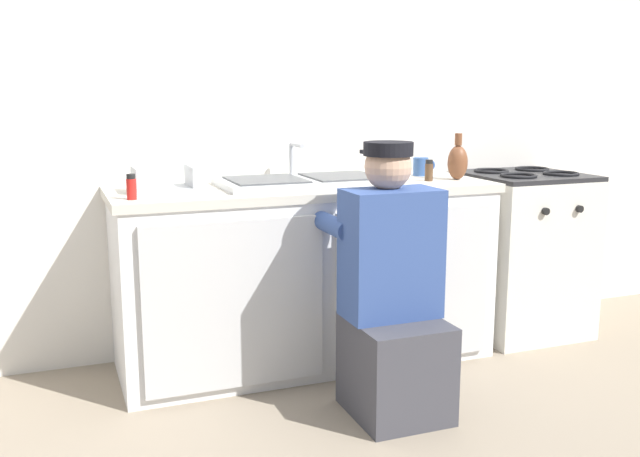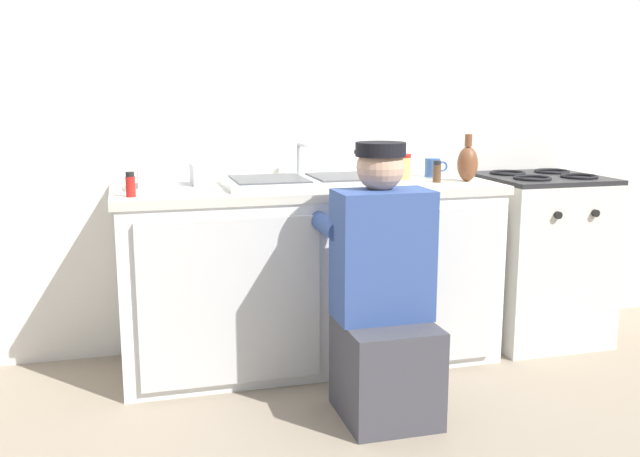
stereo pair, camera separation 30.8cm
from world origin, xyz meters
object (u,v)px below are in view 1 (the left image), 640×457
dish_rack_tray (163,186)px  spice_bottle_red (131,187)px  plumber_person (392,303)px  vase_decorative (458,162)px  spice_bottle_pepper (429,171)px  sink_double_basin (305,181)px  coffee_mug (421,166)px  condiment_jar (395,166)px  stove_range (521,252)px

dish_rack_tray → spice_bottle_red: dish_rack_tray is taller
plumber_person → vase_decorative: plumber_person is taller
spice_bottle_pepper → vase_decorative: (0.16, -0.00, 0.04)m
sink_double_basin → coffee_mug: 0.71m
plumber_person → condiment_jar: plumber_person is taller
stove_range → vase_decorative: (-0.47, -0.08, 0.52)m
spice_bottle_red → coffee_mug: 1.55m
condiment_jar → dish_rack_tray: bearing=-177.1°
spice_bottle_pepper → coffee_mug: (0.08, 0.21, -0.00)m
dish_rack_tray → plumber_person: bearing=-40.0°
vase_decorative → stove_range: bearing=9.4°
plumber_person → spice_bottle_pepper: (0.49, 0.58, 0.46)m
spice_bottle_red → coffee_mug: (1.51, 0.32, -0.00)m
stove_range → plumber_person: size_ratio=0.80×
stove_range → spice_bottle_red: 2.13m
plumber_person → spice_bottle_pepper: bearing=50.3°
sink_double_basin → dish_rack_tray: bearing=179.3°
plumber_person → dish_rack_tray: 1.12m
spice_bottle_pepper → spice_bottle_red: size_ratio=1.00×
spice_bottle_red → coffee_mug: size_ratio=0.83×
vase_decorative → spice_bottle_red: (-1.60, -0.11, -0.04)m
condiment_jar → coffee_mug: size_ratio=1.02×
plumber_person → coffee_mug: 1.08m
vase_decorative → plumber_person: bearing=-138.0°
sink_double_basin → spice_bottle_pepper: sink_double_basin is taller
spice_bottle_red → vase_decorative: bearing=3.8°
coffee_mug → condiment_jar: bearing=-159.9°
vase_decorative → spice_bottle_pepper: bearing=178.6°
coffee_mug → sink_double_basin: bearing=-168.9°
sink_double_basin → dish_rack_tray: 0.66m
sink_double_basin → spice_bottle_red: size_ratio=7.62×
dish_rack_tray → spice_bottle_red: bearing=-129.0°
plumber_person → condiment_jar: bearing=63.0°
condiment_jar → spice_bottle_red: size_ratio=1.22×
stove_range → spice_bottle_red: bearing=-174.9°
plumber_person → spice_bottle_pepper: size_ratio=10.52×
sink_double_basin → plumber_person: 0.80m
plumber_person → vase_decorative: bearing=42.0°
vase_decorative → spice_bottle_red: vase_decorative is taller
sink_double_basin → stove_range: (1.25, -0.00, -0.45)m
condiment_jar → dish_rack_tray: 1.17m
spice_bottle_pepper → vase_decorative: vase_decorative is taller
spice_bottle_pepper → dish_rack_tray: bearing=176.2°
condiment_jar → sink_double_basin: bearing=-172.5°
vase_decorative → dish_rack_tray: (-1.44, 0.09, -0.07)m
stove_range → coffee_mug: 0.74m
vase_decorative → dish_rack_tray: 1.44m
condiment_jar → dish_rack_tray: (-1.17, -0.06, -0.04)m
spice_bottle_pepper → coffee_mug: spice_bottle_pepper is taller
plumber_person → spice_bottle_red: plumber_person is taller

